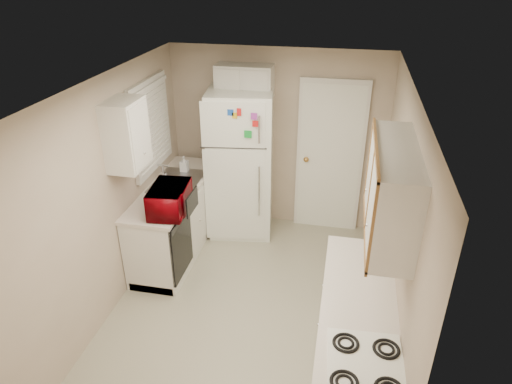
# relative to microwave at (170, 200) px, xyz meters

# --- Properties ---
(floor) EXTENTS (3.80, 3.80, 0.00)m
(floor) POSITION_rel_microwave_xyz_m (0.91, -0.33, -1.05)
(floor) COLOR #BDB99E
(floor) RESTS_ON ground
(ceiling) EXTENTS (3.80, 3.80, 0.00)m
(ceiling) POSITION_rel_microwave_xyz_m (0.91, -0.33, 1.35)
(ceiling) COLOR white
(ceiling) RESTS_ON floor
(wall_left) EXTENTS (3.80, 3.80, 0.00)m
(wall_left) POSITION_rel_microwave_xyz_m (-0.49, -0.33, 0.15)
(wall_left) COLOR #BCA993
(wall_left) RESTS_ON floor
(wall_right) EXTENTS (3.80, 3.80, 0.00)m
(wall_right) POSITION_rel_microwave_xyz_m (2.31, -0.33, 0.15)
(wall_right) COLOR #BCA993
(wall_right) RESTS_ON floor
(wall_back) EXTENTS (2.80, 2.80, 0.00)m
(wall_back) POSITION_rel_microwave_xyz_m (0.91, 1.57, 0.15)
(wall_back) COLOR #BCA993
(wall_back) RESTS_ON floor
(wall_front) EXTENTS (2.80, 2.80, 0.00)m
(wall_front) POSITION_rel_microwave_xyz_m (0.91, -2.23, 0.15)
(wall_front) COLOR #BCA993
(wall_front) RESTS_ON floor
(left_counter) EXTENTS (0.60, 1.80, 0.90)m
(left_counter) POSITION_rel_microwave_xyz_m (-0.19, 0.57, -0.60)
(left_counter) COLOR silver
(left_counter) RESTS_ON floor
(dishwasher) EXTENTS (0.03, 0.58, 0.72)m
(dishwasher) POSITION_rel_microwave_xyz_m (0.10, -0.03, -0.56)
(dishwasher) COLOR black
(dishwasher) RESTS_ON floor
(sink) EXTENTS (0.54, 0.74, 0.16)m
(sink) POSITION_rel_microwave_xyz_m (-0.19, 0.72, -0.19)
(sink) COLOR gray
(sink) RESTS_ON left_counter
(microwave) EXTENTS (0.57, 0.36, 0.37)m
(microwave) POSITION_rel_microwave_xyz_m (0.00, 0.00, 0.00)
(microwave) COLOR #790008
(microwave) RESTS_ON left_counter
(soap_bottle) EXTENTS (0.09, 0.10, 0.21)m
(soap_bottle) POSITION_rel_microwave_xyz_m (-0.20, 1.01, -0.05)
(soap_bottle) COLOR beige
(soap_bottle) RESTS_ON left_counter
(window_blinds) EXTENTS (0.10, 0.98, 1.08)m
(window_blinds) POSITION_rel_microwave_xyz_m (-0.45, 0.72, 0.55)
(window_blinds) COLOR silver
(window_blinds) RESTS_ON wall_left
(upper_cabinet_left) EXTENTS (0.30, 0.45, 0.70)m
(upper_cabinet_left) POSITION_rel_microwave_xyz_m (-0.34, -0.11, 0.75)
(upper_cabinet_left) COLOR silver
(upper_cabinet_left) RESTS_ON wall_left
(refrigerator) EXTENTS (0.89, 0.87, 1.93)m
(refrigerator) POSITION_rel_microwave_xyz_m (0.48, 1.28, -0.08)
(refrigerator) COLOR white
(refrigerator) RESTS_ON floor
(cabinet_over_fridge) EXTENTS (0.70, 0.30, 0.40)m
(cabinet_over_fridge) POSITION_rel_microwave_xyz_m (0.51, 1.42, 0.95)
(cabinet_over_fridge) COLOR silver
(cabinet_over_fridge) RESTS_ON wall_back
(interior_door) EXTENTS (0.86, 0.06, 2.08)m
(interior_door) POSITION_rel_microwave_xyz_m (1.61, 1.53, -0.03)
(interior_door) COLOR white
(interior_door) RESTS_ON floor
(right_counter) EXTENTS (0.60, 2.00, 0.90)m
(right_counter) POSITION_rel_microwave_xyz_m (2.01, -1.13, -0.60)
(right_counter) COLOR silver
(right_counter) RESTS_ON floor
(upper_cabinet_right) EXTENTS (0.30, 1.20, 0.70)m
(upper_cabinet_right) POSITION_rel_microwave_xyz_m (2.16, -0.83, 0.75)
(upper_cabinet_right) COLOR silver
(upper_cabinet_right) RESTS_ON wall_right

